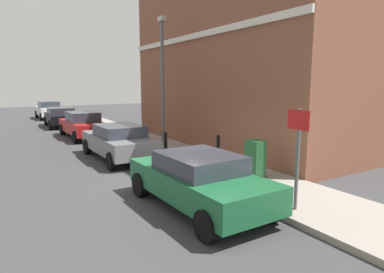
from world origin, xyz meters
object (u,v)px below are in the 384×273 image
object	(u,v)px
car_green	(199,179)
car_red	(83,124)
bollard_near_cabinet	(218,148)
bollard_far_kerb	(166,144)
utility_cabinet	(255,160)
car_black	(61,116)
car_white	(49,110)
street_sign	(298,144)
lamppost	(162,77)
car_grey	(119,141)

from	to	relation	value
car_green	car_red	world-z (taller)	car_red
bollard_near_cabinet	bollard_far_kerb	xyz separation A→B (m)	(-1.29, 1.60, 0.00)
car_red	utility_cabinet	xyz separation A→B (m)	(2.50, -11.40, -0.06)
car_green	bollard_near_cabinet	xyz separation A→B (m)	(2.70, 3.01, -0.01)
car_black	car_white	world-z (taller)	car_white
car_red	bollard_far_kerb	bearing A→B (deg)	-171.81
car_red	bollard_far_kerb	distance (m)	7.84
bollard_near_cabinet	bollard_far_kerb	world-z (taller)	same
car_white	street_sign	size ratio (longest dim) A/B	1.74
car_red	lamppost	bearing A→B (deg)	-157.35
car_red	car_white	bearing A→B (deg)	-0.83
car_white	street_sign	xyz separation A→B (m)	(1.66, -25.92, 0.89)
car_grey	utility_cabinet	distance (m)	5.78
car_red	car_green	bearing A→B (deg)	178.13
car_grey	car_black	bearing A→B (deg)	-0.14
car_black	bollard_far_kerb	world-z (taller)	car_black
lamppost	car_white	bearing A→B (deg)	98.20
lamppost	street_sign	bearing A→B (deg)	-95.65
car_black	street_sign	bearing A→B (deg)	-173.30
car_black	car_white	xyz separation A→B (m)	(0.07, 6.29, 0.06)
street_sign	lamppost	size ratio (longest dim) A/B	0.40
car_black	bollard_far_kerb	xyz separation A→B (m)	(1.51, -13.49, -0.01)
utility_cabinet	street_sign	distance (m)	2.82
bollard_far_kerb	lamppost	xyz separation A→B (m)	(1.07, 2.41, 2.60)
car_grey	car_white	xyz separation A→B (m)	(-0.12, 18.25, 0.05)
car_green	car_white	world-z (taller)	car_white
utility_cabinet	street_sign	size ratio (longest dim) A/B	0.50
car_grey	utility_cabinet	xyz separation A→B (m)	(2.51, -5.21, -0.05)
car_grey	utility_cabinet	bearing A→B (deg)	-155.29
car_grey	car_red	distance (m)	6.19
car_white	utility_cabinet	xyz separation A→B (m)	(2.63, -23.46, -0.09)
car_white	bollard_far_kerb	bearing A→B (deg)	-176.95
car_green	car_black	world-z (taller)	car_green
car_grey	bollard_near_cabinet	bearing A→B (deg)	-141.26
utility_cabinet	bollard_near_cabinet	world-z (taller)	utility_cabinet
utility_cabinet	bollard_far_kerb	distance (m)	3.86
car_white	bollard_near_cabinet	world-z (taller)	car_white
bollard_near_cabinet	utility_cabinet	bearing A→B (deg)	-92.76
bollard_far_kerb	street_sign	world-z (taller)	street_sign
car_black	car_white	distance (m)	6.29
car_green	car_red	xyz separation A→B (m)	(0.09, 12.34, 0.03)
bollard_far_kerb	car_white	bearing A→B (deg)	94.15
bollard_far_kerb	street_sign	distance (m)	6.21
car_green	street_sign	distance (m)	2.42
lamppost	car_black	bearing A→B (deg)	103.09
car_grey	car_white	size ratio (longest dim) A/B	1.09
car_red	car_white	size ratio (longest dim) A/B	1.12
car_black	car_white	size ratio (longest dim) A/B	1.02
car_red	bollard_near_cabinet	bearing A→B (deg)	-165.84
car_green	car_white	xyz separation A→B (m)	(-0.03, 24.39, 0.06)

